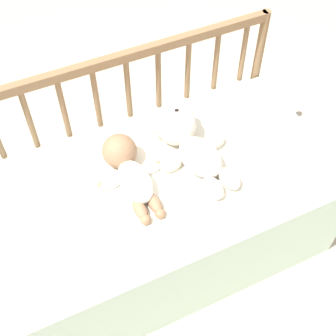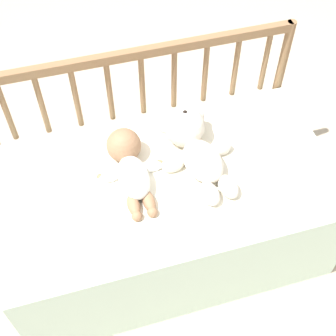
% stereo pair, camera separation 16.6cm
% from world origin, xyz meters
% --- Properties ---
extents(ground_plane, '(12.00, 12.00, 0.00)m').
position_xyz_m(ground_plane, '(0.00, 0.00, 0.00)').
color(ground_plane, tan).
extents(crib_mattress, '(1.23, 0.68, 0.46)m').
position_xyz_m(crib_mattress, '(0.00, 0.00, 0.23)').
color(crib_mattress, silver).
rests_on(crib_mattress, ground_plane).
extents(crib_rail, '(1.23, 0.04, 0.78)m').
position_xyz_m(crib_rail, '(0.00, 0.36, 0.56)').
color(crib_rail, brown).
rests_on(crib_rail, ground_plane).
extents(blanket, '(0.75, 0.53, 0.01)m').
position_xyz_m(blanket, '(0.03, 0.01, 0.46)').
color(blanket, silver).
rests_on(blanket, crib_mattress).
extents(teddy_bear, '(0.29, 0.42, 0.16)m').
position_xyz_m(teddy_bear, '(0.12, 0.08, 0.53)').
color(teddy_bear, silver).
rests_on(teddy_bear, crib_mattress).
extents(baby, '(0.26, 0.37, 0.13)m').
position_xyz_m(baby, '(-0.13, 0.06, 0.51)').
color(baby, white).
rests_on(baby, crib_mattress).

